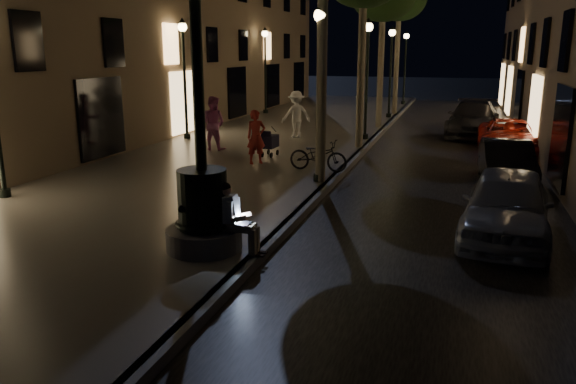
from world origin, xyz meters
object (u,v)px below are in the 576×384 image
(seated_man_laptop, at_px, (234,216))
(bicycle, at_px, (318,155))
(lamp_curb_a, at_px, (320,71))
(lamp_left_b, at_px, (184,64))
(car_rear, at_px, (473,119))
(lamp_curb_b, at_px, (367,64))
(car_second, at_px, (506,163))
(lamp_curb_d, at_px, (405,58))
(fountain_lamppost, at_px, (202,196))
(pedestrian_red, at_px, (256,137))
(car_third, at_px, (509,137))
(car_front, at_px, (507,205))
(tree_far, at_px, (399,0))
(lamp_curb_c, at_px, (391,60))
(stroller, at_px, (270,142))
(pedestrian_pink, at_px, (213,123))
(lamp_left_c, at_px, (265,59))
(pedestrian_white, at_px, (296,114))

(seated_man_laptop, height_order, bicycle, seated_man_laptop)
(lamp_curb_a, distance_m, lamp_left_b, 9.30)
(seated_man_laptop, bearing_deg, bicycle, 91.94)
(car_rear, bearing_deg, lamp_curb_b, -135.67)
(car_second, distance_m, bicycle, 5.44)
(lamp_left_b, bearing_deg, lamp_curb_d, 68.47)
(fountain_lamppost, bearing_deg, pedestrian_red, 103.07)
(lamp_curb_a, distance_m, pedestrian_red, 3.79)
(lamp_curb_a, height_order, car_third, lamp_curb_a)
(car_front, xyz_separation_m, car_third, (0.78, 10.24, -0.07))
(fountain_lamppost, xyz_separation_m, bicycle, (0.36, 7.30, -0.53))
(lamp_curb_d, bearing_deg, car_third, -71.96)
(lamp_curb_d, height_order, car_rear, lamp_curb_d)
(fountain_lamppost, height_order, tree_far, tree_far)
(lamp_curb_c, distance_m, car_rear, 6.63)
(tree_far, bearing_deg, lamp_curb_a, -90.25)
(car_front, bearing_deg, stroller, 144.94)
(pedestrian_pink, bearing_deg, lamp_curb_a, 146.96)
(fountain_lamppost, distance_m, stroller, 9.35)
(car_rear, bearing_deg, seated_man_laptop, -99.65)
(lamp_left_b, bearing_deg, seated_man_laptop, -59.70)
(fountain_lamppost, xyz_separation_m, lamp_curb_c, (0.70, 22.00, 2.02))
(tree_far, xyz_separation_m, lamp_left_b, (-7.18, -12.00, -3.20))
(fountain_lamppost, relative_size, car_third, 1.13)
(lamp_curb_d, relative_size, stroller, 4.73)
(lamp_left_c, height_order, car_front, lamp_left_c)
(tree_far, bearing_deg, car_front, -77.62)
(lamp_curb_b, distance_m, lamp_left_c, 10.70)
(lamp_curb_d, xyz_separation_m, car_second, (5.06, -22.02, -2.61))
(lamp_curb_a, xyz_separation_m, car_third, (5.50, 7.12, -2.60))
(fountain_lamppost, relative_size, pedestrian_pink, 2.67)
(tree_far, height_order, pedestrian_white, tree_far)
(lamp_curb_c, relative_size, lamp_left_b, 1.00)
(lamp_left_c, distance_m, pedestrian_red, 15.06)
(lamp_curb_a, height_order, pedestrian_red, lamp_curb_a)
(fountain_lamppost, distance_m, lamp_curb_a, 6.37)
(stroller, bearing_deg, car_front, -37.52)
(seated_man_laptop, relative_size, car_rear, 0.25)
(car_third, relative_size, car_rear, 0.87)
(lamp_left_b, relative_size, pedestrian_white, 2.50)
(fountain_lamppost, relative_size, tree_far, 0.69)
(lamp_curb_a, distance_m, car_rear, 12.62)
(car_second, distance_m, pedestrian_white, 9.72)
(fountain_lamppost, bearing_deg, bicycle, 87.15)
(tree_far, distance_m, car_rear, 9.53)
(fountain_lamppost, height_order, stroller, fountain_lamppost)
(lamp_curb_a, bearing_deg, car_rear, 69.67)
(lamp_curb_a, height_order, car_second, lamp_curb_a)
(seated_man_laptop, relative_size, lamp_left_b, 0.27)
(stroller, relative_size, car_rear, 0.19)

